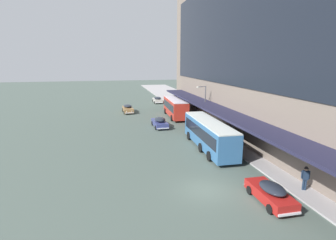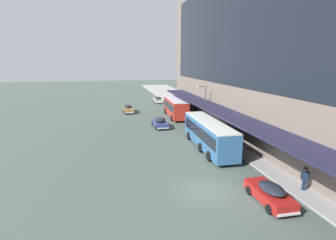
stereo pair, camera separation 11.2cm
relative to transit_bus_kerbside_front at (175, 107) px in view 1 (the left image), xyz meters
name	(u,v)px [view 1 (the left image)]	position (x,y,z in m)	size (l,w,h in m)	color
ground	(206,190)	(-4.37, -26.84, -1.86)	(240.00, 240.00, 0.00)	#4B5951
sidewalk_kerb	(327,176)	(6.63, -26.84, -1.78)	(10.00, 180.00, 0.15)	#A7A2A3
transit_bus_kerbside_front	(175,107)	(0.00, 0.00, 0.00)	(3.05, 9.87, 3.23)	red
transit_bus_kerbside_rear	(209,133)	(-0.62, -17.65, -0.01)	(2.88, 11.55, 3.23)	#336599
sedan_second_mid	(270,193)	(-0.65, -29.51, -1.13)	(1.86, 4.47, 1.46)	#A81C19
sedan_second_near	(160,122)	(-4.11, -6.65, -1.10)	(1.99, 4.78, 1.55)	navy
sedan_trailing_near	(158,100)	(-0.13, 16.69, -1.13)	(2.00, 4.70, 1.46)	beige
sedan_trailing_mid	(128,109)	(-7.94, 6.02, -1.09)	(2.02, 4.82, 1.54)	olive
pedestrian_at_kerb	(305,177)	(2.81, -28.69, -0.68)	(0.58, 0.38, 1.86)	#1B2B43
street_lamp	(204,103)	(2.35, -7.89, 1.86)	(1.50, 0.28, 6.04)	#4C4C51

